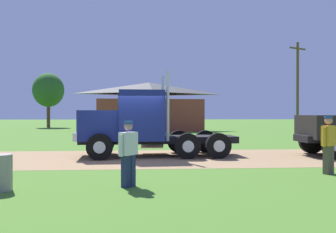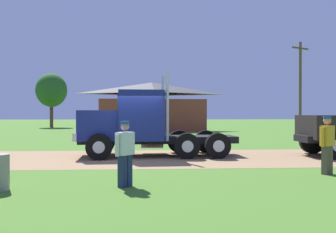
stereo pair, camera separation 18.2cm
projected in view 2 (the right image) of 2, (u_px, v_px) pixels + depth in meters
ground_plane at (132, 158)px, 14.66m from camera, size 200.00×200.00×0.00m
dirt_track at (132, 158)px, 14.66m from camera, size 120.00×6.03×0.01m
truck_foreground_white at (137, 125)px, 15.33m from camera, size 6.80×2.97×3.50m
visitor_walking_mid at (125, 151)px, 8.90m from camera, size 0.48×0.51×1.62m
visitor_by_barrel at (327, 143)px, 10.75m from camera, size 0.52×0.44×1.73m
shed_building at (151, 108)px, 37.98m from camera, size 11.54×6.49×5.08m
utility_pole_near at (300, 85)px, 35.07m from camera, size 2.02×1.13×8.75m
tree_mid at (51, 90)px, 47.80m from camera, size 4.05×4.05×7.16m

